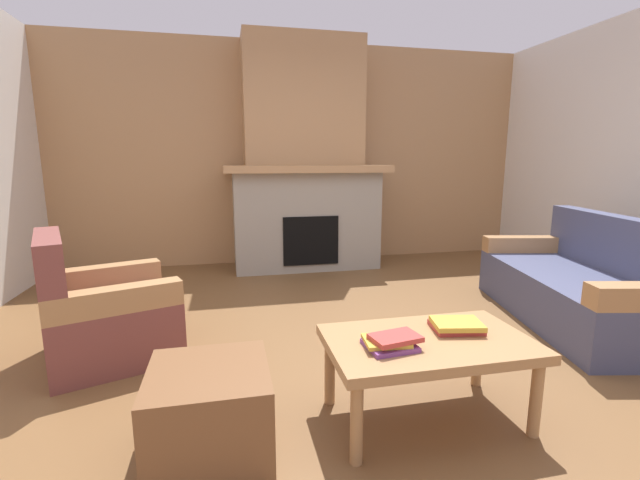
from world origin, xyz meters
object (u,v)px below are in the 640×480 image
object	(u,v)px
fireplace	(304,171)
coffee_table	(428,349)
couch	(582,287)
ottoman	(210,412)
armchair	(104,315)

from	to	relation	value
fireplace	coffee_table	distance (m)	3.39
couch	ottoman	xyz separation A→B (m)	(-2.88, -1.00, -0.09)
fireplace	ottoman	world-z (taller)	fireplace
couch	armchair	distance (m)	3.59
armchair	coffee_table	bearing A→B (deg)	-31.88
couch	coffee_table	distance (m)	2.07
ottoman	couch	bearing A→B (deg)	19.15
couch	fireplace	bearing A→B (deg)	128.30
fireplace	couch	world-z (taller)	fireplace
fireplace	armchair	distance (m)	2.94
fireplace	coffee_table	xyz separation A→B (m)	(0.01, -3.29, -0.79)
fireplace	armchair	xyz separation A→B (m)	(-1.75, -2.20, -0.87)
couch	armchair	bearing A→B (deg)	177.97
armchair	ottoman	size ratio (longest dim) A/B	1.87
coffee_table	couch	bearing A→B (deg)	27.87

